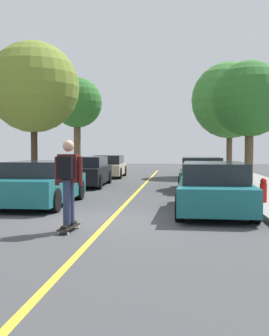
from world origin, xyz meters
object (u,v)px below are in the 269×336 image
street_tree_right_near (230,100)px  parked_car_left_near (87,171)px  street_tree_left_near (77,103)px  street_tree_left_nearest (34,87)px  parked_car_left_far (109,166)px  parked_car_right_near (201,174)px  street_tree_right_nearest (250,99)px  skateboard (69,227)px  parked_car_right_nearest (214,187)px  fire_hydrant (263,190)px  skateboarder (68,177)px  parked_car_left_nearest (40,183)px

street_tree_right_near → parked_car_left_near: bearing=-133.2°
street_tree_left_near → street_tree_left_nearest: bearing=-90.0°
parked_car_left_far → parked_car_right_near: (5.04, -7.76, 0.01)m
street_tree_left_near → street_tree_right_nearest: size_ratio=1.11×
street_tree_left_nearest → skateboard: bearing=-67.3°
parked_car_right_nearest → street_tree_right_near: bearing=81.7°
street_tree_left_nearest → street_tree_right_near: size_ratio=0.91×
street_tree_right_near → fire_hydrant: street_tree_right_near is taller
skateboarder → skateboard: bearing=85.8°
parked_car_left_far → parked_car_right_near: 9.25m
parked_car_right_near → street_tree_right_nearest: bearing=42.5°
parked_car_right_near → street_tree_left_near: 12.19m
parked_car_left_nearest → street_tree_right_nearest: (7.27, 7.10, 3.24)m
street_tree_left_nearest → parked_car_left_near: bearing=16.9°
street_tree_left_near → street_tree_right_nearest: (9.50, -6.92, -0.67)m
parked_car_right_nearest → street_tree_left_nearest: size_ratio=0.75×
street_tree_right_near → fire_hydrant: 14.81m
street_tree_right_nearest → street_tree_right_near: bearing=90.0°
parked_car_left_far → street_tree_left_near: bearing=151.4°
skateboard → skateboarder: skateboarder is taller
street_tree_left_nearest → skateboarder: (4.13, -9.92, -3.30)m
parked_car_left_near → street_tree_right_nearest: (7.27, 0.51, 3.23)m
parked_car_left_far → street_tree_left_nearest: street_tree_left_nearest is taller
parked_car_right_near → street_tree_left_nearest: bearing=173.2°
parked_car_left_nearest → street_tree_left_near: street_tree_left_near is taller
street_tree_right_near → skateboard: size_ratio=8.07×
parked_car_right_nearest → skateboard: parked_car_right_nearest is taller
parked_car_right_nearest → skateboard: (-3.14, -3.07, -0.57)m
parked_car_left_near → parked_car_right_near: bearing=-16.9°
skateboard → parked_car_left_far: bearing=96.5°
street_tree_left_near → fire_hydrant: bearing=-57.7°
parked_car_left_far → street_tree_right_nearest: street_tree_right_nearest is taller
parked_car_left_nearest → skateboard: (1.91, -3.97, -0.56)m
parked_car_left_near → street_tree_right_near: bearing=46.8°
parked_car_right_nearest → street_tree_right_nearest: size_ratio=0.86×
parked_car_right_near → street_tree_right_nearest: size_ratio=0.76×
parked_car_left_far → street_tree_left_nearest: 8.15m
parked_car_left_far → fire_hydrant: (6.54, -12.66, -0.17)m
street_tree_left_nearest → street_tree_left_near: (0.00, 8.11, 0.17)m
parked_car_right_nearest → street_tree_left_nearest: street_tree_left_nearest is taller
fire_hydrant → skateboarder: size_ratio=0.40×
parked_car_left_near → skateboarder: skateboarder is taller
parked_car_left_far → street_tree_right_nearest: size_ratio=0.76×
street_tree_right_nearest → fire_hydrant: 7.78m
parked_car_left_nearest → street_tree_left_nearest: bearing=110.6°
parked_car_left_near → fire_hydrant: (6.54, -6.44, -0.18)m
parked_car_left_nearest → parked_car_left_near: parked_car_left_near is taller
parked_car_left_far → skateboarder: 16.93m
street_tree_left_near → street_tree_right_near: street_tree_right_near is taller
parked_car_left_nearest → skateboarder: skateboarder is taller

